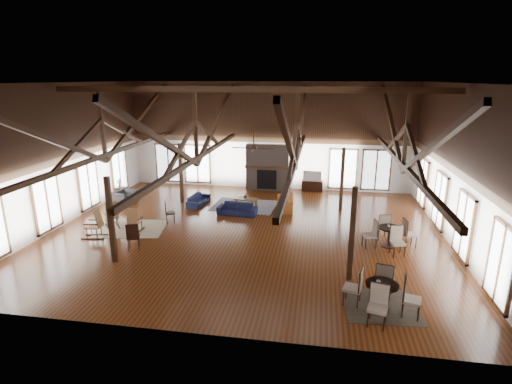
% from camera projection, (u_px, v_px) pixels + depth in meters
% --- Properties ---
extents(floor, '(16.00, 16.00, 0.00)m').
position_uv_depth(floor, '(246.00, 231.00, 16.67)').
color(floor, '#572D12').
rests_on(floor, ground).
extents(ceiling, '(16.00, 14.00, 0.02)m').
position_uv_depth(ceiling, '(245.00, 83.00, 15.01)').
color(ceiling, black).
rests_on(ceiling, wall_back).
extents(wall_back, '(16.00, 0.02, 6.00)m').
position_uv_depth(wall_back, '(269.00, 136.00, 22.48)').
color(wall_back, white).
rests_on(wall_back, floor).
extents(wall_front, '(16.00, 0.02, 6.00)m').
position_uv_depth(wall_front, '(189.00, 221.00, 9.20)').
color(wall_front, white).
rests_on(wall_front, floor).
extents(wall_left, '(0.02, 14.00, 6.00)m').
position_uv_depth(wall_left, '(62.00, 155.00, 17.08)').
color(wall_left, white).
rests_on(wall_left, floor).
extents(wall_right, '(0.02, 14.00, 6.00)m').
position_uv_depth(wall_right, '(460.00, 168.00, 14.60)').
color(wall_right, white).
rests_on(wall_right, floor).
extents(roof_truss, '(15.60, 14.07, 3.14)m').
position_uv_depth(roof_truss, '(245.00, 135.00, 15.56)').
color(roof_truss, '#311D0D').
rests_on(roof_truss, wall_back).
extents(post_grid, '(8.16, 7.16, 3.05)m').
position_uv_depth(post_grid, '(246.00, 197.00, 16.25)').
color(post_grid, '#311D0D').
rests_on(post_grid, floor).
extents(fireplace, '(2.50, 0.69, 2.60)m').
position_uv_depth(fireplace, '(268.00, 167.00, 22.64)').
color(fireplace, brown).
rests_on(fireplace, floor).
extents(ceiling_fan, '(1.60, 1.60, 0.75)m').
position_uv_depth(ceiling_fan, '(254.00, 147.00, 14.61)').
color(ceiling_fan, black).
rests_on(ceiling_fan, roof_truss).
extents(sofa_navy_front, '(1.88, 0.86, 0.53)m').
position_uv_depth(sofa_navy_front, '(237.00, 209.00, 18.69)').
color(sofa_navy_front, '#131635').
rests_on(sofa_navy_front, floor).
extents(sofa_navy_left, '(1.74, 0.84, 0.49)m').
position_uv_depth(sofa_navy_left, '(198.00, 200.00, 20.16)').
color(sofa_navy_left, '#161C3E').
rests_on(sofa_navy_left, floor).
extents(sofa_orange, '(2.12, 0.93, 0.61)m').
position_uv_depth(sofa_orange, '(285.00, 202.00, 19.60)').
color(sofa_orange, '#9A531D').
rests_on(sofa_orange, floor).
extents(coffee_table, '(1.29, 0.87, 0.45)m').
position_uv_depth(coffee_table, '(246.00, 199.00, 19.71)').
color(coffee_table, brown).
rests_on(coffee_table, floor).
extents(vase, '(0.19, 0.19, 0.19)m').
position_uv_depth(vase, '(245.00, 196.00, 19.77)').
color(vase, '#B2B2B2').
rests_on(vase, coffee_table).
extents(armchair, '(1.18, 1.09, 0.64)m').
position_uv_depth(armchair, '(125.00, 197.00, 20.35)').
color(armchair, '#2B2C2E').
rests_on(armchair, floor).
extents(side_table_lamp, '(0.41, 0.41, 1.05)m').
position_uv_depth(side_table_lamp, '(120.00, 190.00, 21.38)').
color(side_table_lamp, black).
rests_on(side_table_lamp, floor).
extents(rocking_chair_a, '(0.94, 1.00, 1.16)m').
position_uv_depth(rocking_chair_a, '(112.00, 215.00, 17.00)').
color(rocking_chair_a, olive).
rests_on(rocking_chair_a, floor).
extents(rocking_chair_b, '(0.46, 0.81, 1.04)m').
position_uv_depth(rocking_chair_b, '(134.00, 221.00, 16.49)').
color(rocking_chair_b, olive).
rests_on(rocking_chair_b, floor).
extents(rocking_chair_c, '(0.99, 0.62, 1.19)m').
position_uv_depth(rocking_chair_c, '(96.00, 224.00, 15.90)').
color(rocking_chair_c, olive).
rests_on(rocking_chair_c, floor).
extents(side_chair_a, '(0.54, 0.54, 0.96)m').
position_uv_depth(side_chair_a, '(168.00, 210.00, 17.58)').
color(side_chair_a, black).
rests_on(side_chair_a, floor).
extents(side_chair_b, '(0.58, 0.58, 1.07)m').
position_uv_depth(side_chair_b, '(133.00, 235.00, 14.68)').
color(side_chair_b, black).
rests_on(side_chair_b, floor).
extents(cafe_table_near, '(2.13, 2.13, 1.09)m').
position_uv_depth(cafe_table_near, '(381.00, 292.00, 10.91)').
color(cafe_table_near, black).
rests_on(cafe_table_near, floor).
extents(cafe_table_far, '(2.09, 2.09, 1.07)m').
position_uv_depth(cafe_table_far, '(390.00, 233.00, 15.04)').
color(cafe_table_far, black).
rests_on(cafe_table_far, floor).
extents(cup_near, '(0.16, 0.16, 0.09)m').
position_uv_depth(cup_near, '(379.00, 282.00, 10.85)').
color(cup_near, '#B2B2B2').
rests_on(cup_near, cafe_table_near).
extents(cup_far, '(0.14, 0.14, 0.09)m').
position_uv_depth(cup_far, '(388.00, 226.00, 15.01)').
color(cup_far, '#B2B2B2').
rests_on(cup_far, cafe_table_far).
extents(tv_console, '(1.16, 0.44, 0.58)m').
position_uv_depth(tv_console, '(312.00, 186.00, 22.59)').
color(tv_console, black).
rests_on(tv_console, floor).
extents(television, '(1.03, 0.21, 0.59)m').
position_uv_depth(television, '(312.00, 176.00, 22.43)').
color(television, '#B2B2B2').
rests_on(television, tv_console).
extents(rug_tan, '(3.07, 2.58, 0.01)m').
position_uv_depth(rug_tan, '(132.00, 228.00, 16.99)').
color(rug_tan, tan).
rests_on(rug_tan, floor).
extents(rug_navy, '(3.21, 2.49, 0.01)m').
position_uv_depth(rug_navy, '(244.00, 206.00, 20.02)').
color(rug_navy, '#1B244B').
rests_on(rug_navy, floor).
extents(rug_dark, '(2.15, 1.98, 0.01)m').
position_uv_depth(rug_dark, '(381.00, 306.00, 11.22)').
color(rug_dark, black).
rests_on(rug_dark, floor).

